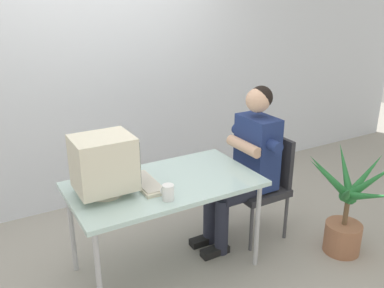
% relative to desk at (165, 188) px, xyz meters
% --- Properties ---
extents(ground_plane, '(12.00, 12.00, 0.00)m').
position_rel_desk_xyz_m(ground_plane, '(0.00, 0.00, -0.68)').
color(ground_plane, '#9E998E').
extents(wall_back, '(8.00, 0.10, 3.00)m').
position_rel_desk_xyz_m(wall_back, '(0.30, 1.40, 0.82)').
color(wall_back, silver).
rests_on(wall_back, ground_plane).
extents(desk, '(1.36, 0.76, 0.73)m').
position_rel_desk_xyz_m(desk, '(0.00, 0.00, 0.00)').
color(desk, '#B7B7BC').
rests_on(desk, ground_plane).
extents(crt_monitor, '(0.40, 0.32, 0.41)m').
position_rel_desk_xyz_m(crt_monitor, '(-0.43, 0.02, 0.28)').
color(crt_monitor, beige).
rests_on(crt_monitor, desk).
extents(keyboard, '(0.16, 0.42, 0.03)m').
position_rel_desk_xyz_m(keyboard, '(-0.14, 0.02, 0.07)').
color(keyboard, beige).
rests_on(keyboard, desk).
extents(office_chair, '(0.43, 0.43, 0.89)m').
position_rel_desk_xyz_m(office_chair, '(0.96, 0.04, -0.18)').
color(office_chair, '#4C4C51').
rests_on(office_chair, ground_plane).
extents(person_seated, '(0.68, 0.56, 1.34)m').
position_rel_desk_xyz_m(person_seated, '(0.77, 0.04, 0.04)').
color(person_seated, navy).
rests_on(person_seated, ground_plane).
extents(potted_plant, '(0.74, 0.85, 0.89)m').
position_rel_desk_xyz_m(potted_plant, '(1.35, -0.54, -0.30)').
color(potted_plant, '#9E6647').
rests_on(potted_plant, ground_plane).
extents(desk_mug, '(0.08, 0.09, 0.11)m').
position_rel_desk_xyz_m(desk_mug, '(-0.10, -0.25, 0.10)').
color(desk_mug, white).
rests_on(desk_mug, desk).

